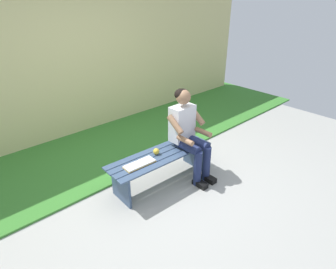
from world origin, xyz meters
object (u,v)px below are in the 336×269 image
object	(u,v)px
bench_near	(161,161)
apple	(156,151)
person_seated	(188,131)
book_open	(140,164)

from	to	relation	value
bench_near	apple	bearing A→B (deg)	-43.09
bench_near	person_seated	size ratio (longest dim) A/B	1.22
bench_near	person_seated	world-z (taller)	person_seated
person_seated	apple	xyz separation A→B (m)	(0.46, -0.14, -0.20)
person_seated	book_open	size ratio (longest dim) A/B	2.99
bench_near	book_open	xyz separation A→B (m)	(0.36, 0.02, 0.12)
person_seated	book_open	distance (m)	0.82
apple	book_open	world-z (taller)	apple
book_open	apple	bearing A→B (deg)	-167.98
person_seated	apple	size ratio (longest dim) A/B	14.78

